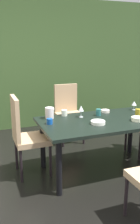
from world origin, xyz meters
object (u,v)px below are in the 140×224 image
(wine_glass_near_shelf, at_px, (134,104))
(cup_south, at_px, (138,112))
(wine_glass_west, at_px, (81,109))
(cup_left, at_px, (49,121))
(dining_table, at_px, (101,126))
(serving_bowl_right, at_px, (138,119))
(pitcher_center, at_px, (50,113))
(chair_left_far, at_px, (25,133))
(serving_bowl_near_window, at_px, (98,122))
(cup_north, at_px, (64,113))
(chair_head_far, at_px, (68,110))
(serving_bowl_rear, at_px, (105,111))
(cup_east, at_px, (98,112))

(wine_glass_near_shelf, xyz_separation_m, cup_south, (-0.13, -0.28, -0.05))
(wine_glass_west, distance_m, cup_left, 0.52)
(dining_table, bearing_deg, serving_bowl_right, -23.81)
(serving_bowl_right, xyz_separation_m, pitcher_center, (-1.04, 0.51, 0.05))
(serving_bowl_right, bearing_deg, chair_left_far, 162.33)
(serving_bowl_near_window, bearing_deg, serving_bowl_right, -6.51)
(chair_left_far, relative_size, serving_bowl_near_window, 5.81)
(serving_bowl_right, bearing_deg, cup_north, 145.47)
(chair_left_far, xyz_separation_m, cup_left, (0.28, -0.17, 0.17))
(serving_bowl_right, bearing_deg, chair_head_far, 107.83)
(dining_table, height_order, pitcher_center, pitcher_center)
(dining_table, height_order, cup_left, cup_left)
(chair_left_far, bearing_deg, serving_bowl_rear, 93.69)
(serving_bowl_rear, xyz_separation_m, serving_bowl_near_window, (-0.35, -0.46, 0.00))
(dining_table, xyz_separation_m, cup_north, (-0.39, 0.37, 0.13))
(chair_head_far, distance_m, wine_glass_west, 1.04)
(chair_left_far, height_order, cup_east, chair_left_far)
(serving_bowl_right, bearing_deg, serving_bowl_near_window, 173.49)
(dining_table, height_order, chair_head_far, chair_head_far)
(dining_table, xyz_separation_m, pitcher_center, (-0.62, 0.32, 0.16))
(wine_glass_west, height_order, serving_bowl_rear, wine_glass_west)
(wine_glass_west, bearing_deg, chair_head_far, 80.13)
(chair_left_far, height_order, wine_glass_west, chair_left_far)
(dining_table, xyz_separation_m, chair_head_far, (-0.03, 1.22, -0.07))
(wine_glass_near_shelf, xyz_separation_m, cup_east, (-0.64, -0.08, -0.05))
(serving_bowl_near_window, bearing_deg, cup_east, 62.33)
(cup_east, bearing_deg, pitcher_center, 171.11)
(wine_glass_near_shelf, xyz_separation_m, cup_left, (-1.39, -0.21, -0.07))
(chair_head_far, height_order, serving_bowl_near_window, chair_head_far)
(pitcher_center, bearing_deg, wine_glass_west, -12.34)
(chair_left_far, xyz_separation_m, serving_bowl_near_window, (0.85, -0.38, 0.16))
(cup_south, bearing_deg, chair_left_far, 170.94)
(dining_table, distance_m, serving_bowl_near_window, 0.20)
(wine_glass_near_shelf, bearing_deg, wine_glass_west, -175.81)
(chair_left_far, bearing_deg, chair_head_far, 135.51)
(cup_north, distance_m, cup_east, 0.48)
(chair_left_far, relative_size, cup_left, 14.24)
(chair_head_far, xyz_separation_m, cup_north, (-0.36, -0.84, 0.20))
(serving_bowl_right, bearing_deg, serving_bowl_rear, 110.27)
(wine_glass_west, relative_size, serving_bowl_right, 0.97)
(serving_bowl_right, height_order, cup_east, cup_east)
(wine_glass_near_shelf, bearing_deg, cup_north, 175.94)
(chair_head_far, distance_m, chair_left_far, 1.35)
(pitcher_center, bearing_deg, serving_bowl_rear, 0.76)
(dining_table, height_order, cup_south, cup_south)
(dining_table, relative_size, serving_bowl_near_window, 8.93)
(wine_glass_west, distance_m, cup_east, 0.27)
(cup_south, xyz_separation_m, cup_north, (-0.96, 0.36, -0.01))
(cup_north, relative_size, pitcher_center, 0.54)
(wine_glass_near_shelf, bearing_deg, cup_south, -115.08)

